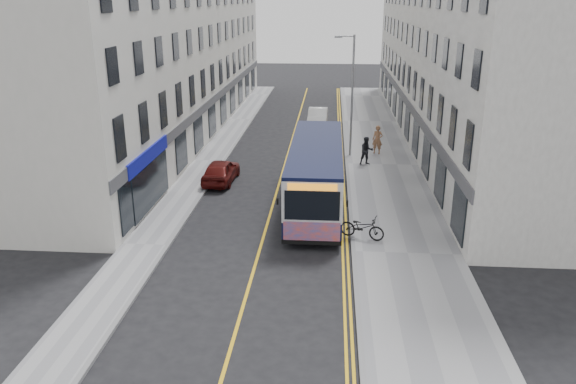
% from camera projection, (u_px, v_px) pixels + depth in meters
% --- Properties ---
extents(ground, '(140.00, 140.00, 0.00)m').
position_uv_depth(ground, '(263.00, 239.00, 25.12)').
color(ground, black).
rests_on(ground, ground).
extents(pavement_east, '(4.50, 64.00, 0.12)m').
position_uv_depth(pavement_east, '(382.00, 165.00, 35.94)').
color(pavement_east, gray).
rests_on(pavement_east, ground).
extents(pavement_west, '(2.00, 64.00, 0.12)m').
position_uv_depth(pavement_west, '(209.00, 161.00, 36.76)').
color(pavement_west, gray).
rests_on(pavement_west, ground).
extents(kerb_east, '(0.18, 64.00, 0.13)m').
position_uv_depth(kerb_east, '(347.00, 164.00, 36.10)').
color(kerb_east, slate).
rests_on(kerb_east, ground).
extents(kerb_west, '(0.18, 64.00, 0.13)m').
position_uv_depth(kerb_west, '(224.00, 161.00, 36.68)').
color(kerb_west, slate).
rests_on(kerb_west, ground).
extents(road_centre_line, '(0.12, 64.00, 0.01)m').
position_uv_depth(road_centre_line, '(285.00, 164.00, 36.41)').
color(road_centre_line, gold).
rests_on(road_centre_line, ground).
extents(road_dbl_yellow_inner, '(0.10, 64.00, 0.01)m').
position_uv_depth(road_dbl_yellow_inner, '(340.00, 165.00, 36.15)').
color(road_dbl_yellow_inner, gold).
rests_on(road_dbl_yellow_inner, ground).
extents(road_dbl_yellow_outer, '(0.10, 64.00, 0.01)m').
position_uv_depth(road_dbl_yellow_outer, '(343.00, 165.00, 36.14)').
color(road_dbl_yellow_outer, gold).
rests_on(road_dbl_yellow_outer, ground).
extents(terrace_east, '(6.00, 46.00, 13.00)m').
position_uv_depth(terrace_east, '(448.00, 50.00, 41.91)').
color(terrace_east, white).
rests_on(terrace_east, ground).
extents(terrace_west, '(6.00, 46.00, 13.00)m').
position_uv_depth(terrace_west, '(179.00, 48.00, 43.40)').
color(terrace_west, beige).
rests_on(terrace_west, ground).
extents(streetlamp, '(1.32, 0.18, 8.00)m').
position_uv_depth(streetlamp, '(351.00, 92.00, 36.55)').
color(streetlamp, gray).
rests_on(streetlamp, ground).
extents(city_bus, '(2.63, 11.26, 3.27)m').
position_uv_depth(city_bus, '(316.00, 172.00, 28.56)').
color(city_bus, black).
rests_on(city_bus, ground).
extents(bicycle, '(2.13, 1.35, 1.06)m').
position_uv_depth(bicycle, '(362.00, 227.00, 24.72)').
color(bicycle, black).
rests_on(bicycle, pavement_east).
extents(pedestrian_near, '(0.81, 0.64, 1.93)m').
position_uv_depth(pedestrian_near, '(377.00, 140.00, 38.04)').
color(pedestrian_near, '#8A5D3F').
rests_on(pedestrian_near, pavement_east).
extents(pedestrian_far, '(1.00, 0.86, 1.79)m').
position_uv_depth(pedestrian_far, '(367.00, 151.00, 35.55)').
color(pedestrian_far, black).
rests_on(pedestrian_far, pavement_east).
extents(car_white, '(1.64, 4.49, 1.47)m').
position_uv_depth(car_white, '(318.00, 117.00, 46.76)').
color(car_white, silver).
rests_on(car_white, ground).
extents(car_maroon, '(1.82, 4.11, 1.37)m').
position_uv_depth(car_maroon, '(221.00, 171.00, 32.59)').
color(car_maroon, '#54100E').
rests_on(car_maroon, ground).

